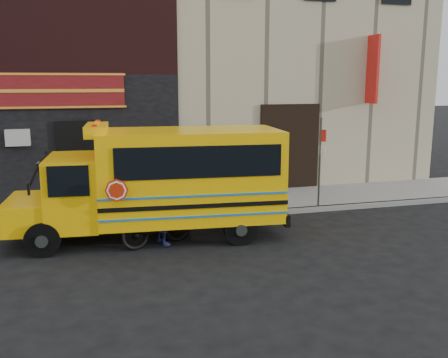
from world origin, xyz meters
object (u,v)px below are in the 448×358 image
Objects in this scene: sign_pole at (320,160)px; bicycle at (158,223)px; cyclist at (162,208)px; school_bus at (164,179)px.

bicycle is at bearing -158.56° from sign_pole.
sign_pole reaches higher than bicycle.
bicycle is (-5.29, -2.08, -1.02)m from sign_pole.
sign_pole is at bearing -83.94° from cyclist.
sign_pole is at bearing -89.23° from bicycle.
cyclist is at bearing -127.02° from bicycle.
cyclist reaches higher than bicycle.
school_bus is 0.90m from cyclist.
school_bus is 3.73× the size of cyclist.
sign_pole is 1.51× the size of bicycle.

